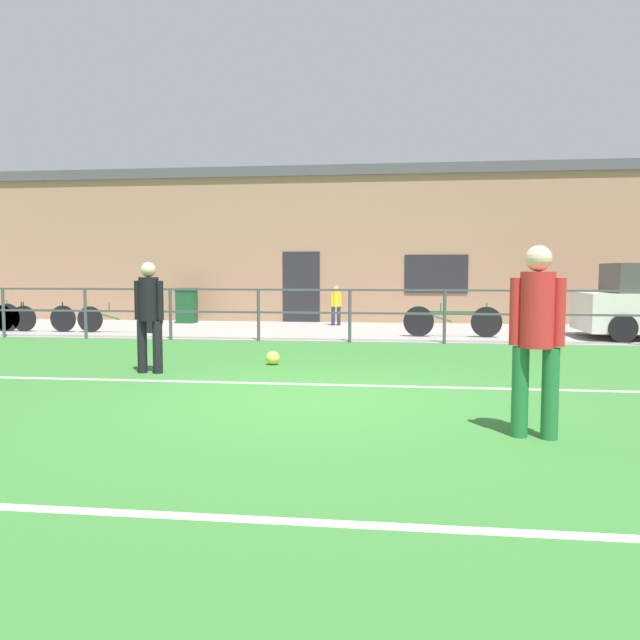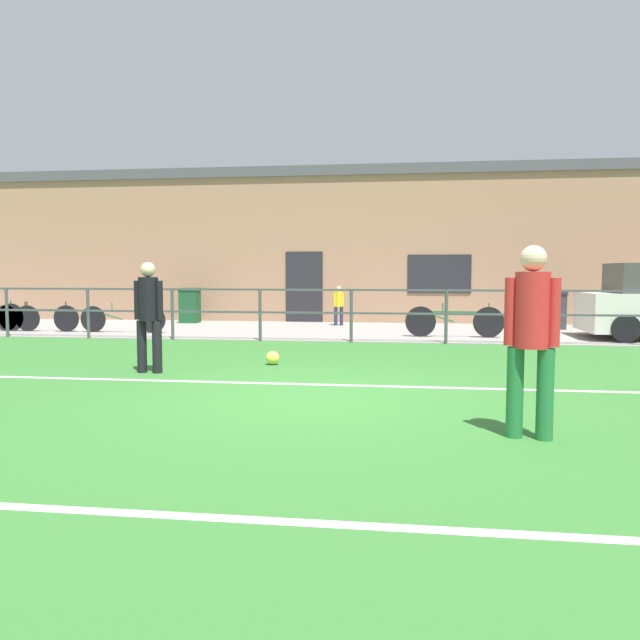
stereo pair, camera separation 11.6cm
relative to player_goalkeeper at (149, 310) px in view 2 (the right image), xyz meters
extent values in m
cube|color=#33702D|center=(2.67, -1.60, -0.97)|extent=(60.00, 44.00, 0.04)
cube|color=white|center=(2.67, -0.65, -0.94)|extent=(36.00, 0.11, 0.00)
cube|color=white|center=(2.67, -5.26, -0.94)|extent=(36.00, 0.11, 0.00)
cube|color=gray|center=(2.67, 6.90, -0.94)|extent=(48.00, 5.00, 0.02)
cylinder|color=#474C51|center=(-5.33, 4.40, -0.37)|extent=(0.07, 0.07, 1.15)
cylinder|color=#474C51|center=(-3.33, 4.40, -0.37)|extent=(0.07, 0.07, 1.15)
cylinder|color=#474C51|center=(-1.33, 4.40, -0.37)|extent=(0.07, 0.07, 1.15)
cylinder|color=#474C51|center=(0.67, 4.40, -0.37)|extent=(0.07, 0.07, 1.15)
cylinder|color=#474C51|center=(2.67, 4.40, -0.37)|extent=(0.07, 0.07, 1.15)
cylinder|color=#474C51|center=(4.67, 4.40, -0.37)|extent=(0.07, 0.07, 1.15)
cylinder|color=#474C51|center=(6.67, 4.40, -0.37)|extent=(0.07, 0.07, 1.15)
cube|color=#474C51|center=(2.67, 4.40, 0.18)|extent=(36.00, 0.04, 0.04)
cube|color=#474C51|center=(2.67, 4.40, -0.31)|extent=(36.00, 0.04, 0.04)
cube|color=#A37A5B|center=(2.67, 10.60, 1.21)|extent=(28.00, 2.40, 4.31)
cube|color=#232328|center=(0.84, 9.38, 0.10)|extent=(1.10, 0.04, 2.10)
cube|color=#232328|center=(4.78, 9.38, 0.50)|extent=(1.80, 0.04, 1.10)
cube|color=#4C4C51|center=(2.67, 10.60, 3.51)|extent=(28.00, 2.56, 0.30)
cylinder|color=black|center=(0.12, -0.01, -0.55)|extent=(0.14, 0.14, 0.79)
cylinder|color=black|center=(-0.12, 0.01, -0.55)|extent=(0.14, 0.14, 0.79)
cylinder|color=black|center=(0.00, 0.00, 0.17)|extent=(0.29, 0.29, 0.65)
sphere|color=beige|center=(0.00, 0.00, 0.61)|extent=(0.22, 0.22, 0.22)
cylinder|color=black|center=(0.18, -0.01, 0.15)|extent=(0.10, 0.10, 0.58)
cylinder|color=black|center=(-0.18, 0.01, 0.15)|extent=(0.10, 0.10, 0.58)
cylinder|color=#237038|center=(4.83, -3.04, -0.53)|extent=(0.15, 0.15, 0.84)
cylinder|color=#237038|center=(5.08, -3.10, -0.53)|extent=(0.15, 0.15, 0.84)
cylinder|color=red|center=(4.96, -3.07, 0.24)|extent=(0.31, 0.31, 0.69)
sphere|color=beige|center=(4.96, -3.07, 0.70)|extent=(0.24, 0.24, 0.24)
cylinder|color=red|center=(4.77, -3.03, 0.22)|extent=(0.11, 0.11, 0.62)
cylinder|color=red|center=(5.14, -3.11, 0.22)|extent=(0.11, 0.11, 0.62)
sphere|color=#E5E04C|center=(1.67, 1.04, -0.83)|extent=(0.23, 0.23, 0.23)
cylinder|color=#232D4C|center=(2.06, 8.34, -0.67)|extent=(0.10, 0.10, 0.52)
cylinder|color=#232D4C|center=(1.91, 8.28, -0.67)|extent=(0.10, 0.10, 0.52)
cylinder|color=gold|center=(1.99, 8.31, -0.19)|extent=(0.19, 0.19, 0.43)
sphere|color=tan|center=(1.99, 8.31, 0.10)|extent=(0.15, 0.15, 0.15)
cylinder|color=gold|center=(2.10, 8.35, -0.20)|extent=(0.07, 0.07, 0.38)
cylinder|color=gold|center=(1.88, 8.27, -0.20)|extent=(0.07, 0.07, 0.38)
cylinder|color=black|center=(8.43, 4.97, -0.63)|extent=(0.60, 0.18, 0.60)
cylinder|color=black|center=(8.43, 6.65, -0.63)|extent=(0.60, 0.18, 0.60)
cylinder|color=black|center=(-6.04, 5.60, -0.58)|extent=(0.70, 0.04, 0.70)
cylinder|color=#1E6633|center=(-6.04, 5.60, -0.28)|extent=(0.03, 0.03, 0.28)
cylinder|color=black|center=(-3.84, 5.60, -0.60)|extent=(0.64, 0.04, 0.64)
cylinder|color=black|center=(-2.30, 5.60, -0.60)|extent=(0.64, 0.04, 0.64)
cube|color=#1E6633|center=(-3.07, 5.60, -0.39)|extent=(1.21, 0.04, 0.04)
cube|color=#1E6633|center=(-3.46, 5.60, -0.50)|extent=(0.75, 0.03, 0.23)
cylinder|color=#1E6633|center=(-3.34, 5.60, -0.29)|extent=(0.03, 0.03, 0.20)
cylinder|color=#1E6633|center=(-2.30, 5.60, -0.32)|extent=(0.03, 0.03, 0.28)
cylinder|color=black|center=(4.17, 5.60, -0.58)|extent=(0.70, 0.04, 0.70)
cylinder|color=black|center=(5.70, 5.60, -0.58)|extent=(0.70, 0.04, 0.70)
cube|color=#1E6633|center=(4.94, 5.60, -0.35)|extent=(1.19, 0.04, 0.04)
cube|color=#1E6633|center=(4.56, 5.60, -0.46)|extent=(0.74, 0.03, 0.25)
cylinder|color=#1E6633|center=(4.67, 5.60, -0.25)|extent=(0.03, 0.03, 0.20)
cylinder|color=#1E6633|center=(5.70, 5.60, -0.28)|extent=(0.03, 0.03, 0.28)
cylinder|color=black|center=(-5.59, 5.60, -0.60)|extent=(0.65, 0.04, 0.65)
cylinder|color=black|center=(-5.59, 5.60, -0.32)|extent=(0.03, 0.03, 0.28)
cylinder|color=black|center=(-6.17, 5.60, -0.60)|extent=(0.66, 0.04, 0.66)
cylinder|color=black|center=(-4.55, 5.60, -0.60)|extent=(0.66, 0.04, 0.66)
cube|color=black|center=(-5.36, 5.60, -0.38)|extent=(1.26, 0.04, 0.04)
cube|color=black|center=(-5.77, 5.60, -0.49)|extent=(0.79, 0.03, 0.24)
cylinder|color=black|center=(-5.65, 5.60, -0.28)|extent=(0.03, 0.03, 0.20)
cylinder|color=black|center=(-4.55, 5.60, -0.31)|extent=(0.03, 0.03, 0.28)
cube|color=#194C28|center=(-2.42, 8.63, -0.46)|extent=(0.53, 0.45, 0.94)
cube|color=#143D20|center=(-2.42, 8.63, 0.05)|extent=(0.56, 0.48, 0.08)
cube|color=#33383D|center=(7.65, 8.06, -0.48)|extent=(0.59, 0.49, 0.90)
cube|color=#282C30|center=(7.65, 8.06, 0.01)|extent=(0.62, 0.53, 0.08)
camera|label=1|loc=(3.70, -8.94, 0.59)|focal=35.11mm
camera|label=2|loc=(3.81, -8.93, 0.59)|focal=35.11mm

